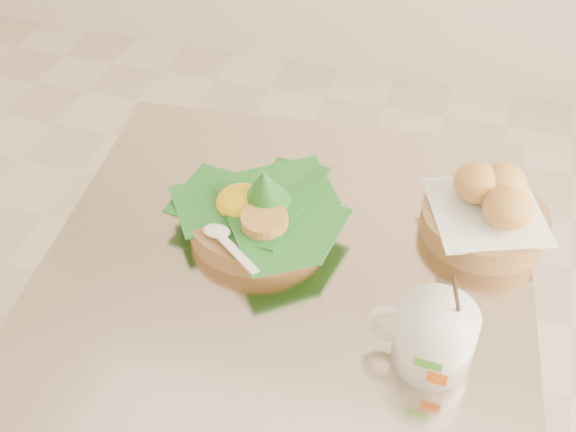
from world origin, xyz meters
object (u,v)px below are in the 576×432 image
(coffee_mug, at_px, (433,335))
(bread_basket, at_px, (488,210))
(rice_basket, at_px, (257,212))
(cafe_table, at_px, (288,349))

(coffee_mug, bearing_deg, bread_basket, 80.07)
(bread_basket, bearing_deg, rice_basket, -163.54)
(cafe_table, height_order, coffee_mug, coffee_mug)
(bread_basket, height_order, coffee_mug, coffee_mug)
(cafe_table, relative_size, rice_basket, 2.94)
(cafe_table, distance_m, bread_basket, 0.40)
(rice_basket, bearing_deg, cafe_table, -34.82)
(cafe_table, distance_m, coffee_mug, 0.37)
(cafe_table, height_order, bread_basket, bread_basket)
(rice_basket, height_order, bread_basket, rice_basket)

